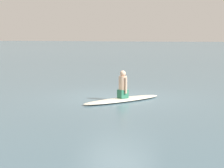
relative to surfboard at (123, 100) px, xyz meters
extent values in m
plane|color=slate|center=(0.50, -0.51, -0.05)|extent=(400.00, 400.00, 0.00)
ellipsoid|color=silver|center=(0.00, 0.00, 0.00)|extent=(1.83, 3.16, 0.10)
cube|color=#26664C|center=(0.00, 0.00, 0.19)|extent=(0.35, 0.38, 0.29)
cylinder|color=#D6AD8E|center=(0.00, 0.00, 0.56)|extent=(0.35, 0.35, 0.48)
sphere|color=#D6AD8E|center=(0.00, 0.00, 0.88)|extent=(0.19, 0.19, 0.19)
cylinder|color=#D6AD8E|center=(0.15, -0.06, 0.49)|extent=(0.10, 0.10, 0.53)
cylinder|color=#D6AD8E|center=(-0.15, 0.06, 0.49)|extent=(0.10, 0.10, 0.53)
camera|label=1|loc=(-5.96, 10.87, 2.05)|focal=60.02mm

